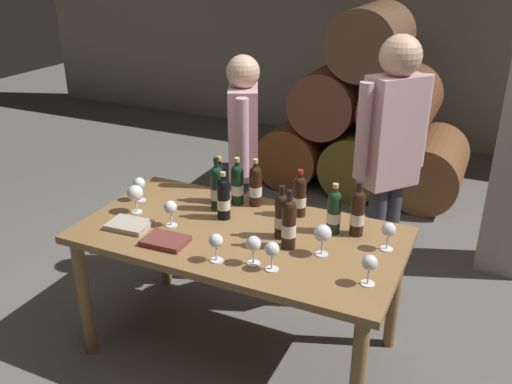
% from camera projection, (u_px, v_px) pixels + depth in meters
% --- Properties ---
extents(ground_plane, '(14.00, 14.00, 0.00)m').
position_uv_depth(ground_plane, '(242.00, 347.00, 3.21)').
color(ground_plane, '#66635E').
extents(cellar_back_wall, '(10.00, 0.24, 2.80)m').
position_uv_depth(cellar_back_wall, '(408.00, 19.00, 6.12)').
color(cellar_back_wall, gray).
rests_on(cellar_back_wall, ground_plane).
extents(barrel_stack, '(1.86, 0.90, 1.69)m').
position_uv_depth(barrel_stack, '(365.00, 120.00, 5.10)').
color(barrel_stack, brown).
rests_on(barrel_stack, ground_plane).
extents(dining_table, '(1.70, 0.90, 0.76)m').
position_uv_depth(dining_table, '(240.00, 247.00, 2.94)').
color(dining_table, olive).
rests_on(dining_table, ground_plane).
extents(wine_bottle_0, '(0.07, 0.07, 0.28)m').
position_uv_depth(wine_bottle_0, '(256.00, 185.00, 3.16)').
color(wine_bottle_0, black).
rests_on(wine_bottle_0, dining_table).
extents(wine_bottle_1, '(0.07, 0.07, 0.29)m').
position_uv_depth(wine_bottle_1, '(282.00, 215.00, 2.80)').
color(wine_bottle_1, black).
rests_on(wine_bottle_1, dining_table).
extents(wine_bottle_2, '(0.07, 0.07, 0.28)m').
position_uv_depth(wine_bottle_2, '(219.00, 182.00, 3.20)').
color(wine_bottle_2, black).
rests_on(wine_bottle_2, dining_table).
extents(wine_bottle_3, '(0.07, 0.07, 0.31)m').
position_uv_depth(wine_bottle_3, '(289.00, 223.00, 2.70)').
color(wine_bottle_3, black).
rests_on(wine_bottle_3, dining_table).
extents(wine_bottle_4, '(0.07, 0.07, 0.28)m').
position_uv_depth(wine_bottle_4, '(334.00, 211.00, 2.86)').
color(wine_bottle_4, '#19381E').
rests_on(wine_bottle_4, dining_table).
extents(wine_bottle_5, '(0.07, 0.07, 0.27)m').
position_uv_depth(wine_bottle_5, '(224.00, 198.00, 3.01)').
color(wine_bottle_5, black).
rests_on(wine_bottle_5, dining_table).
extents(wine_bottle_6, '(0.07, 0.07, 0.31)m').
position_uv_depth(wine_bottle_6, '(217.00, 188.00, 3.10)').
color(wine_bottle_6, black).
rests_on(wine_bottle_6, dining_table).
extents(wine_bottle_7, '(0.07, 0.07, 0.29)m').
position_uv_depth(wine_bottle_7, '(358.00, 212.00, 2.83)').
color(wine_bottle_7, black).
rests_on(wine_bottle_7, dining_table).
extents(wine_bottle_8, '(0.07, 0.07, 0.27)m').
position_uv_depth(wine_bottle_8, '(300.00, 196.00, 3.04)').
color(wine_bottle_8, black).
rests_on(wine_bottle_8, dining_table).
extents(wine_bottle_9, '(0.07, 0.07, 0.28)m').
position_uv_depth(wine_bottle_9, '(237.00, 184.00, 3.18)').
color(wine_bottle_9, black).
rests_on(wine_bottle_9, dining_table).
extents(wine_glass_0, '(0.07, 0.07, 0.14)m').
position_uv_depth(wine_glass_0, '(272.00, 251.00, 2.53)').
color(wine_glass_0, white).
rests_on(wine_glass_0, dining_table).
extents(wine_glass_1, '(0.07, 0.07, 0.15)m').
position_uv_depth(wine_glass_1, '(254.00, 245.00, 2.57)').
color(wine_glass_1, white).
rests_on(wine_glass_1, dining_table).
extents(wine_glass_2, '(0.07, 0.07, 0.14)m').
position_uv_depth(wine_glass_2, '(216.00, 242.00, 2.60)').
color(wine_glass_2, white).
rests_on(wine_glass_2, dining_table).
extents(wine_glass_3, '(0.07, 0.07, 0.15)m').
position_uv_depth(wine_glass_3, '(388.00, 231.00, 2.70)').
color(wine_glass_3, white).
rests_on(wine_glass_3, dining_table).
extents(wine_glass_4, '(0.07, 0.07, 0.15)m').
position_uv_depth(wine_glass_4, '(170.00, 208.00, 2.93)').
color(wine_glass_4, white).
rests_on(wine_glass_4, dining_table).
extents(wine_glass_5, '(0.07, 0.07, 0.15)m').
position_uv_depth(wine_glass_5, '(139.00, 184.00, 3.22)').
color(wine_glass_5, white).
rests_on(wine_glass_5, dining_table).
extents(wine_glass_6, '(0.09, 0.09, 0.16)m').
position_uv_depth(wine_glass_6, '(135.00, 194.00, 3.07)').
color(wine_glass_6, white).
rests_on(wine_glass_6, dining_table).
extents(wine_glass_7, '(0.09, 0.09, 0.16)m').
position_uv_depth(wine_glass_7, '(323.00, 234.00, 2.65)').
color(wine_glass_7, white).
rests_on(wine_glass_7, dining_table).
extents(wine_glass_8, '(0.07, 0.07, 0.15)m').
position_uv_depth(wine_glass_8, '(369.00, 264.00, 2.41)').
color(wine_glass_8, white).
rests_on(wine_glass_8, dining_table).
extents(tasting_notebook, '(0.23, 0.17, 0.03)m').
position_uv_depth(tasting_notebook, '(129.00, 225.00, 2.95)').
color(tasting_notebook, '#B2A893').
rests_on(tasting_notebook, dining_table).
extents(leather_ledger, '(0.23, 0.17, 0.03)m').
position_uv_depth(leather_ledger, '(166.00, 241.00, 2.79)').
color(leather_ledger, brown).
rests_on(leather_ledger, dining_table).
extents(sommelier_presenting, '(0.34, 0.40, 1.72)m').
position_uv_depth(sommelier_presenting, '(390.00, 153.00, 3.18)').
color(sommelier_presenting, '#383842').
rests_on(sommelier_presenting, ground_plane).
extents(taster_seated_left, '(0.30, 0.46, 1.54)m').
position_uv_depth(taster_seated_left, '(244.00, 152.00, 3.56)').
color(taster_seated_left, '#383842').
rests_on(taster_seated_left, ground_plane).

